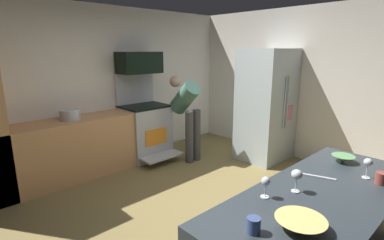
{
  "coord_description": "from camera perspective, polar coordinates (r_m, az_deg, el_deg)",
  "views": [
    {
      "loc": [
        -2.3,
        -2.25,
        1.9
      ],
      "look_at": [
        0.09,
        0.3,
        1.05
      ],
      "focal_mm": 27.25,
      "sensor_mm": 36.0,
      "label": 1
    }
  ],
  "objects": [
    {
      "name": "stock_pot",
      "position": [
        4.59,
        -22.81,
        0.97
      ],
      "size": [
        0.28,
        0.28,
        0.15
      ],
      "primitive_type": "cylinder",
      "color": "silver",
      "rests_on": "lower_cabinet_run"
    },
    {
      "name": "wall_back",
      "position": [
        5.17,
        -16.54,
        6.44
      ],
      "size": [
        5.2,
        0.12,
        2.6
      ],
      "primitive_type": "cube",
      "color": "silver",
      "rests_on": "ground"
    },
    {
      "name": "wine_glass_extra",
      "position": [
        2.1,
        14.23,
        -11.82
      ],
      "size": [
        0.06,
        0.06,
        0.15
      ],
      "color": "silver",
      "rests_on": "counter_island"
    },
    {
      "name": "wine_glass_far",
      "position": [
        2.71,
        31.19,
        -7.3
      ],
      "size": [
        0.07,
        0.07,
        0.17
      ],
      "color": "silver",
      "rests_on": "counter_island"
    },
    {
      "name": "mug_coffee",
      "position": [
        2.67,
        33.06,
        -9.55
      ],
      "size": [
        0.08,
        0.08,
        0.09
      ],
      "primitive_type": "cylinder",
      "color": "brown",
      "rests_on": "counter_island"
    },
    {
      "name": "wine_glass_mid",
      "position": [
        2.24,
        19.82,
        -10.15
      ],
      "size": [
        0.08,
        0.08,
        0.17
      ],
      "color": "silver",
      "rests_on": "counter_island"
    },
    {
      "name": "mug_tea",
      "position": [
        1.76,
        11.96,
        -19.5
      ],
      "size": [
        0.08,
        0.08,
        0.09
      ],
      "primitive_type": "cylinder",
      "color": "#3B4D83",
      "rests_on": "counter_island"
    },
    {
      "name": "knife_chef",
      "position": [
        2.59,
        23.48,
        -10.13
      ],
      "size": [
        0.11,
        0.26,
        0.01
      ],
      "primitive_type": "cube",
      "rotation": [
        0.0,
        0.0,
        5.06
      ],
      "color": "#B7BABF",
      "rests_on": "counter_island"
    },
    {
      "name": "ground_plane",
      "position": [
        3.74,
        2.21,
        -17.05
      ],
      "size": [
        5.2,
        4.8,
        0.02
      ],
      "primitive_type": "cube",
      "color": "olive"
    },
    {
      "name": "wall_right",
      "position": [
        5.37,
        21.9,
        6.27
      ],
      "size": [
        0.12,
        4.8,
        2.6
      ],
      "primitive_type": "cube",
      "color": "silver",
      "rests_on": "ground"
    },
    {
      "name": "lower_cabinet_run",
      "position": [
        4.68,
        -23.68,
        -5.56
      ],
      "size": [
        2.4,
        0.6,
        0.9
      ],
      "primitive_type": "cube",
      "color": "tan",
      "rests_on": "ground"
    },
    {
      "name": "refrigerator",
      "position": [
        5.21,
        14.29,
        2.81
      ],
      "size": [
        0.88,
        0.75,
        1.91
      ],
      "color": "#B3C3C5",
      "rests_on": "ground"
    },
    {
      "name": "oven_range",
      "position": [
        5.25,
        -9.17,
        -1.88
      ],
      "size": [
        0.76,
        0.95,
        1.5
      ],
      "color": "#B3B4B7",
      "rests_on": "ground"
    },
    {
      "name": "mixing_bowl_large",
      "position": [
        3.0,
        27.43,
        -6.75
      ],
      "size": [
        0.2,
        0.2,
        0.06
      ],
      "primitive_type": "cone",
      "rotation": [
        3.14,
        0.0,
        0.0
      ],
      "color": "#629C5B",
      "rests_on": "counter_island"
    },
    {
      "name": "person_cook",
      "position": [
        5.01,
        -0.98,
        1.85
      ],
      "size": [
        0.31,
        0.66,
        1.45
      ],
      "color": "#424242",
      "rests_on": "ground"
    },
    {
      "name": "microwave",
      "position": [
        5.15,
        -10.26,
        10.98
      ],
      "size": [
        0.74,
        0.38,
        0.36
      ],
      "primitive_type": "cube",
      "color": "black",
      "rests_on": "oven_range"
    },
    {
      "name": "mixing_bowl_small",
      "position": [
        1.86,
        20.42,
        -18.53
      ],
      "size": [
        0.29,
        0.29,
        0.07
      ],
      "primitive_type": "cone",
      "rotation": [
        3.14,
        0.0,
        0.0
      ],
      "color": "#E3C76D",
      "rests_on": "counter_island"
    }
  ]
}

